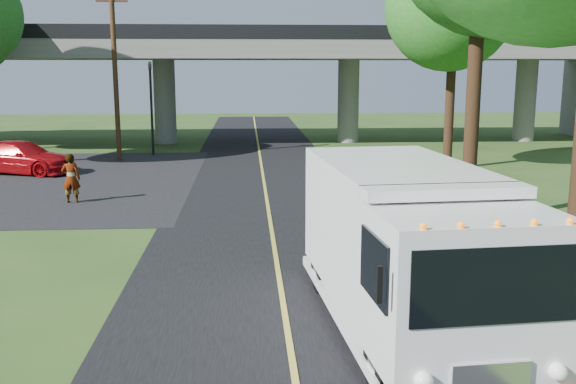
{
  "coord_description": "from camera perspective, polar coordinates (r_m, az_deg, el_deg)",
  "views": [
    {
      "loc": [
        -0.71,
        -10.33,
        4.84
      ],
      "look_at": [
        0.36,
        6.39,
        1.6
      ],
      "focal_mm": 40.0,
      "sensor_mm": 36.0,
      "label": 1
    }
  ],
  "objects": [
    {
      "name": "lane_line",
      "position": [
        20.9,
        -1.63,
        -2.36
      ],
      "size": [
        0.12,
        90.0,
        0.01
      ],
      "primitive_type": "cube",
      "color": "gold",
      "rests_on": "road"
    },
    {
      "name": "pedestrian",
      "position": [
        24.55,
        -18.73,
        1.15
      ],
      "size": [
        0.68,
        0.45,
        1.82
      ],
      "primitive_type": "imported",
      "rotation": [
        0.0,
        0.0,
        3.17
      ],
      "color": "gray",
      "rests_on": "ground"
    },
    {
      "name": "overpass",
      "position": [
        42.34,
        -2.76,
        10.55
      ],
      "size": [
        54.0,
        10.0,
        7.3
      ],
      "color": "slate",
      "rests_on": "ground"
    },
    {
      "name": "step_van",
      "position": [
        11.94,
        10.58,
        -4.64
      ],
      "size": [
        3.26,
        7.51,
        3.08
      ],
      "rotation": [
        0.0,
        0.0,
        0.08
      ],
      "color": "white",
      "rests_on": "ground"
    },
    {
      "name": "ground",
      "position": [
        11.43,
        0.24,
        -14.11
      ],
      "size": [
        120.0,
        120.0,
        0.0
      ],
      "primitive_type": "plane",
      "color": "#29491A",
      "rests_on": "ground"
    },
    {
      "name": "red_sedan",
      "position": [
        32.41,
        -22.66,
        2.85
      ],
      "size": [
        5.57,
        3.54,
        1.5
      ],
      "primitive_type": "imported",
      "rotation": [
        0.0,
        0.0,
        1.27
      ],
      "color": "#A90A10",
      "rests_on": "ground"
    },
    {
      "name": "road",
      "position": [
        20.91,
        -1.63,
        -2.42
      ],
      "size": [
        7.0,
        90.0,
        0.02
      ],
      "primitive_type": "cube",
      "color": "black",
      "rests_on": "ground"
    },
    {
      "name": "traffic_signal",
      "position": [
        36.75,
        -12.07,
        8.15
      ],
      "size": [
        0.18,
        0.22,
        5.2
      ],
      "color": "black",
      "rests_on": "ground"
    },
    {
      "name": "parking_lot",
      "position": [
        30.53,
        -23.32,
        0.93
      ],
      "size": [
        16.0,
        18.0,
        0.01
      ],
      "primitive_type": "cube",
      "color": "black",
      "rests_on": "ground"
    },
    {
      "name": "utility_pole",
      "position": [
        35.0,
        -15.11,
        10.17
      ],
      "size": [
        1.6,
        0.26,
        9.0
      ],
      "color": "#472D19",
      "rests_on": "ground"
    }
  ]
}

